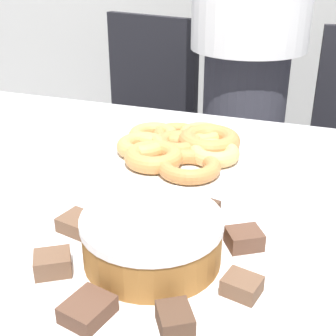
{
  "coord_description": "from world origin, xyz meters",
  "views": [
    {
      "loc": [
        0.28,
        -0.71,
        1.13
      ],
      "look_at": [
        0.04,
        -0.03,
        0.78
      ],
      "focal_mm": 50.0,
      "sensor_mm": 36.0,
      "label": 1
    }
  ],
  "objects_px": {
    "plate_cake": "(153,261)",
    "plate_donuts": "(178,153)",
    "person_standing": "(250,30)",
    "office_chair_left": "(131,147)",
    "frosted_cake": "(152,238)"
  },
  "relations": [
    {
      "from": "person_standing",
      "to": "office_chair_left",
      "type": "distance_m",
      "value": 0.63
    },
    {
      "from": "person_standing",
      "to": "plate_donuts",
      "type": "relative_size",
      "value": 4.7
    },
    {
      "from": "plate_cake",
      "to": "person_standing",
      "type": "bearing_deg",
      "value": 93.34
    },
    {
      "from": "person_standing",
      "to": "plate_donuts",
      "type": "height_order",
      "value": "person_standing"
    },
    {
      "from": "person_standing",
      "to": "office_chair_left",
      "type": "xyz_separation_m",
      "value": [
        -0.43,
        0.02,
        -0.46
      ]
    },
    {
      "from": "person_standing",
      "to": "frosted_cake",
      "type": "relative_size",
      "value": 8.75
    },
    {
      "from": "office_chair_left",
      "to": "frosted_cake",
      "type": "bearing_deg",
      "value": -50.29
    },
    {
      "from": "frosted_cake",
      "to": "plate_donuts",
      "type": "bearing_deg",
      "value": 102.8
    },
    {
      "from": "person_standing",
      "to": "frosted_cake",
      "type": "bearing_deg",
      "value": -86.66
    },
    {
      "from": "person_standing",
      "to": "office_chair_left",
      "type": "height_order",
      "value": "person_standing"
    },
    {
      "from": "frosted_cake",
      "to": "plate_cake",
      "type": "bearing_deg",
      "value": 90.0
    },
    {
      "from": "frosted_cake",
      "to": "office_chair_left",
      "type": "bearing_deg",
      "value": 115.5
    },
    {
      "from": "office_chair_left",
      "to": "plate_cake",
      "type": "bearing_deg",
      "value": -50.29
    },
    {
      "from": "plate_cake",
      "to": "plate_donuts",
      "type": "xyz_separation_m",
      "value": [
        -0.08,
        0.37,
        0.0
      ]
    },
    {
      "from": "plate_donuts",
      "to": "frosted_cake",
      "type": "xyz_separation_m",
      "value": [
        0.08,
        -0.37,
        0.04
      ]
    }
  ]
}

